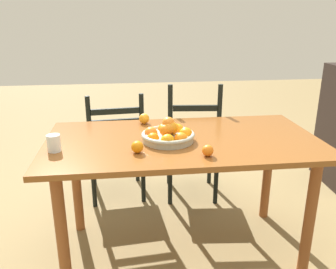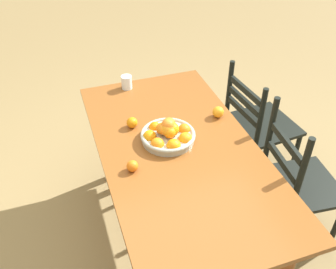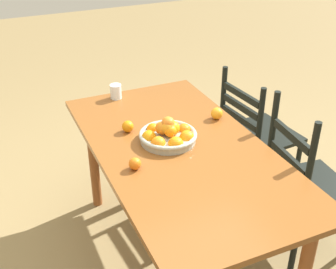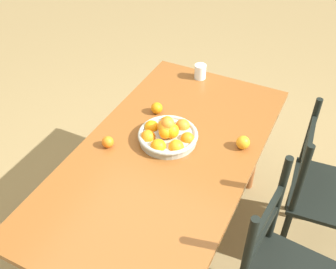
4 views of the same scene
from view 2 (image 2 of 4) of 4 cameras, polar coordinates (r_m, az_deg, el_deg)
ground_plane at (r=2.64m, az=1.36°, el=-15.00°), size 12.00×12.00×0.00m
dining_table at (r=2.14m, az=1.63°, el=-4.19°), size 1.61×0.85×0.77m
chair_near_window at (r=2.46m, az=18.91°, el=-7.21°), size 0.46×0.46×0.98m
chair_by_cabinet at (r=2.87m, az=13.38°, el=1.38°), size 0.49×0.49×0.91m
fruit_bowl at (r=2.11m, az=-0.03°, el=0.03°), size 0.31×0.31×0.15m
orange_loose_0 at (r=2.32m, az=7.61°, el=3.39°), size 0.07×0.07×0.07m
orange_loose_1 at (r=1.94m, az=-5.42°, el=-4.78°), size 0.06×0.06×0.06m
orange_loose_2 at (r=2.22m, az=-5.47°, el=1.80°), size 0.07×0.07×0.07m
drinking_glass at (r=2.59m, az=-6.29°, el=7.88°), size 0.07×0.07×0.09m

